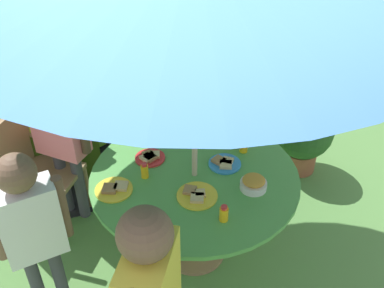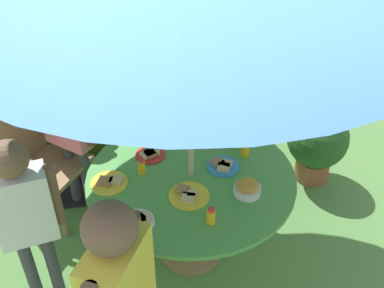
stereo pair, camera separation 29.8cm
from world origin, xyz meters
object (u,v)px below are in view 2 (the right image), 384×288
(potted_plant, at_px, (317,142))
(juice_bottle_back_edge, at_px, (245,150))
(plate_far_left, at_px, (150,154))
(plate_far_right, at_px, (109,182))
(child_in_white_shirt, at_px, (23,207))
(cup_near, at_px, (145,129))
(child_in_yellow_shirt, at_px, (119,287))
(juice_bottle_mid_right, at_px, (218,119))
(plate_center_back, at_px, (188,195))
(juice_bottle_center_front, at_px, (235,141))
(child_in_pink_shirt, at_px, (67,112))
(juice_bottle_front_edge, at_px, (211,216))
(snack_bowl, at_px, (247,188))
(child_in_blue_shirt, at_px, (202,101))
(garden_table, at_px, (191,191))
(dome_tent, at_px, (65,78))
(plate_near_right, at_px, (137,221))
(plate_mid_left, at_px, (223,165))
(wooden_chair, at_px, (40,156))
(juice_bottle_near_left, at_px, (141,167))

(potted_plant, bearing_deg, juice_bottle_back_edge, -156.82)
(plate_far_left, relative_size, plate_far_right, 0.87)
(child_in_white_shirt, relative_size, cup_near, 17.25)
(child_in_yellow_shirt, xyz_separation_m, juice_bottle_mid_right, (1.01, 1.27, -0.09))
(plate_center_back, relative_size, juice_bottle_center_front, 2.35)
(child_in_pink_shirt, height_order, juice_bottle_front_edge, child_in_pink_shirt)
(snack_bowl, xyz_separation_m, juice_bottle_mid_right, (0.12, 0.75, 0.01))
(child_in_blue_shirt, height_order, juice_bottle_front_edge, child_in_blue_shirt)
(potted_plant, bearing_deg, child_in_white_shirt, -168.80)
(child_in_blue_shirt, height_order, juice_bottle_mid_right, child_in_blue_shirt)
(garden_table, relative_size, potted_plant, 2.00)
(plate_center_back, distance_m, cup_near, 0.74)
(juice_bottle_center_front, xyz_separation_m, juice_bottle_front_edge, (-0.43, -0.61, 0.00))
(garden_table, distance_m, potted_plant, 1.38)
(dome_tent, relative_size, child_in_pink_shirt, 1.66)
(child_in_blue_shirt, height_order, plate_near_right, child_in_blue_shirt)
(garden_table, xyz_separation_m, child_in_yellow_shirt, (-0.63, -0.80, 0.29))
(child_in_pink_shirt, distance_m, plate_mid_left, 1.20)
(child_in_blue_shirt, bearing_deg, garden_table, 0.00)
(plate_far_left, height_order, juice_bottle_back_edge, juice_bottle_back_edge)
(dome_tent, height_order, juice_bottle_mid_right, dome_tent)
(child_in_blue_shirt, distance_m, plate_mid_left, 0.84)
(dome_tent, height_order, plate_center_back, dome_tent)
(wooden_chair, xyz_separation_m, cup_near, (0.77, -0.30, 0.26))
(dome_tent, bearing_deg, juice_bottle_center_front, -54.64)
(child_in_yellow_shirt, distance_m, juice_bottle_back_edge, 1.36)
(child_in_yellow_shirt, distance_m, plate_far_right, 0.90)
(juice_bottle_back_edge, bearing_deg, cup_near, 139.98)
(child_in_white_shirt, bearing_deg, plate_far_right, 10.48)
(child_in_blue_shirt, relative_size, juice_bottle_back_edge, 11.38)
(child_in_yellow_shirt, bearing_deg, child_in_white_shirt, 65.25)
(dome_tent, height_order, plate_mid_left, dome_tent)
(child_in_white_shirt, height_order, juice_bottle_front_edge, child_in_white_shirt)
(plate_mid_left, xyz_separation_m, plate_near_right, (-0.65, -0.30, 0.00))
(juice_bottle_center_front, bearing_deg, plate_far_right, -174.28)
(cup_near, bearing_deg, juice_bottle_near_left, -107.74)
(potted_plant, xyz_separation_m, snack_bowl, (-1.03, -0.73, 0.40))
(juice_bottle_front_edge, relative_size, cup_near, 1.46)
(child_in_blue_shirt, relative_size, juice_bottle_near_left, 10.68)
(wooden_chair, distance_m, child_in_pink_shirt, 0.45)
(potted_plant, distance_m, cup_near, 1.51)
(snack_bowl, xyz_separation_m, juice_bottle_center_front, (0.13, 0.46, 0.01))
(plate_center_back, bearing_deg, child_in_blue_shirt, 65.25)
(plate_near_right, relative_size, plate_far_right, 0.85)
(child_in_white_shirt, xyz_separation_m, plate_far_right, (0.52, 0.10, -0.05))
(child_in_blue_shirt, bearing_deg, juice_bottle_front_edge, 6.59)
(potted_plant, height_order, juice_bottle_mid_right, juice_bottle_mid_right)
(child_in_blue_shirt, relative_size, juice_bottle_center_front, 11.07)
(cup_near, bearing_deg, juice_bottle_back_edge, -40.02)
(plate_far_right, xyz_separation_m, juice_bottle_center_front, (0.90, 0.09, 0.04))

